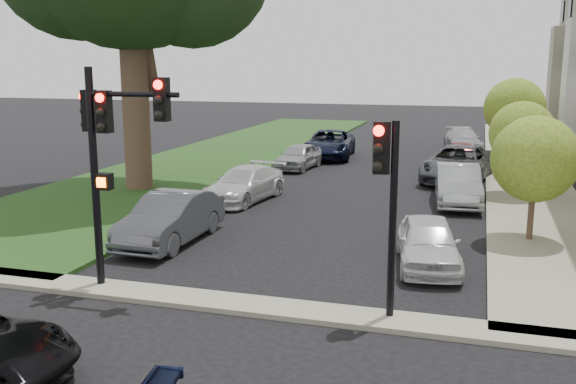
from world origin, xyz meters
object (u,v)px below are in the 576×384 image
(traffic_signal_main, at_px, (109,139))
(car_parked_6, at_px, (244,184))
(car_parked_1, at_px, (458,185))
(car_parked_3, at_px, (463,155))
(car_parked_2, at_px, (458,164))
(car_parked_5, at_px, (171,219))
(traffic_signal_secondary, at_px, (387,183))
(small_tree_b, at_px, (522,134))
(small_tree_c, at_px, (515,108))
(car_parked_0, at_px, (428,242))
(small_tree_a, at_px, (535,159))
(car_parked_4, at_px, (463,140))
(car_parked_7, at_px, (299,156))
(car_parked_8, at_px, (329,144))

(traffic_signal_main, height_order, car_parked_6, traffic_signal_main)
(car_parked_1, relative_size, car_parked_3, 1.17)
(car_parked_1, bearing_deg, car_parked_2, 86.97)
(car_parked_3, xyz_separation_m, car_parked_5, (-7.84, -16.70, 0.09))
(traffic_signal_secondary, distance_m, car_parked_6, 12.42)
(small_tree_b, height_order, small_tree_c, small_tree_c)
(small_tree_b, distance_m, car_parked_0, 10.46)
(traffic_signal_main, relative_size, car_parked_6, 1.16)
(small_tree_a, height_order, small_tree_c, small_tree_c)
(car_parked_5, bearing_deg, small_tree_b, 44.73)
(small_tree_b, height_order, car_parked_3, small_tree_b)
(car_parked_0, bearing_deg, car_parked_6, 131.25)
(car_parked_0, bearing_deg, small_tree_a, 40.26)
(car_parked_4, bearing_deg, car_parked_3, -98.87)
(car_parked_1, bearing_deg, traffic_signal_secondary, -100.35)
(car_parked_3, distance_m, car_parked_6, 13.16)
(car_parked_3, relative_size, car_parked_5, 0.85)
(traffic_signal_secondary, height_order, car_parked_1, traffic_signal_secondary)
(small_tree_c, height_order, traffic_signal_main, traffic_signal_main)
(small_tree_c, relative_size, car_parked_3, 1.18)
(car_parked_0, relative_size, car_parked_7, 1.02)
(traffic_signal_main, bearing_deg, car_parked_7, 91.93)
(small_tree_c, bearing_deg, small_tree_a, -90.00)
(traffic_signal_secondary, height_order, car_parked_2, traffic_signal_secondary)
(small_tree_c, height_order, car_parked_6, small_tree_c)
(small_tree_a, distance_m, car_parked_2, 10.21)
(small_tree_a, relative_size, car_parked_3, 0.99)
(car_parked_4, height_order, car_parked_8, car_parked_8)
(car_parked_2, bearing_deg, car_parked_4, 98.06)
(small_tree_b, bearing_deg, car_parked_4, 100.84)
(traffic_signal_secondary, xyz_separation_m, car_parked_5, (-6.87, 3.98, -2.16))
(traffic_signal_main, distance_m, car_parked_8, 22.30)
(car_parked_5, bearing_deg, traffic_signal_secondary, -29.41)
(car_parked_2, distance_m, car_parked_3, 3.88)
(small_tree_b, xyz_separation_m, car_parked_0, (-2.71, -9.92, -1.87))
(small_tree_b, bearing_deg, car_parked_2, 129.53)
(car_parked_6, bearing_deg, car_parked_1, 20.94)
(car_parked_1, bearing_deg, small_tree_a, -70.39)
(small_tree_c, xyz_separation_m, car_parked_4, (-2.54, 5.74, -2.33))
(car_parked_6, bearing_deg, traffic_signal_main, -78.50)
(car_parked_1, relative_size, car_parked_5, 1.00)
(car_parked_1, bearing_deg, car_parked_0, -98.57)
(car_parked_1, bearing_deg, small_tree_b, 35.31)
(small_tree_c, height_order, car_parked_5, small_tree_c)
(car_parked_4, bearing_deg, small_tree_c, -76.88)
(traffic_signal_secondary, relative_size, car_parked_1, 0.93)
(car_parked_0, bearing_deg, car_parked_2, 79.91)
(small_tree_b, relative_size, car_parked_8, 0.69)
(traffic_signal_main, distance_m, car_parked_2, 18.42)
(small_tree_a, bearing_deg, small_tree_b, 90.00)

